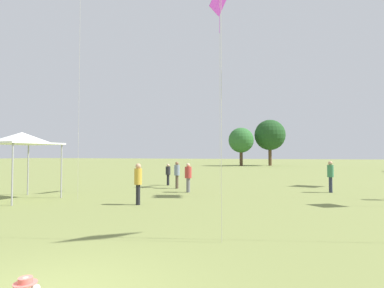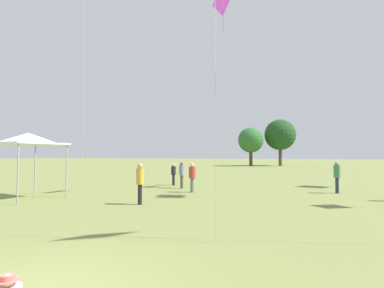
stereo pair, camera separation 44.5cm
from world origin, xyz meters
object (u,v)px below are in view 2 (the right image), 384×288
at_px(person_standing_0, 174,173).
at_px(person_standing_4, 140,180).
at_px(person_standing_2, 192,175).
at_px(kite_9, 223,2).
at_px(person_standing_1, 337,174).
at_px(person_standing_3, 182,172).
at_px(canopy_tent, 28,139).
at_px(distant_tree_1, 280,135).
at_px(distant_tree_0, 251,140).

xyz_separation_m(person_standing_0, person_standing_4, (1.85, -8.12, 0.18)).
bearing_deg(person_standing_2, kite_9, 74.53).
relative_size(person_standing_2, person_standing_4, 0.94).
xyz_separation_m(person_standing_1, kite_9, (-5.99, -2.55, 9.76)).
distance_m(person_standing_3, canopy_tent, 9.04).
relative_size(kite_9, distant_tree_1, 1.27).
height_order(distant_tree_0, distant_tree_1, distant_tree_1).
xyz_separation_m(person_standing_3, distant_tree_0, (-1.46, 40.18, 3.95)).
distance_m(distant_tree_0, distant_tree_1, 6.25).
height_order(person_standing_3, kite_9, kite_9).
distance_m(canopy_tent, kite_9, 12.86).
distance_m(person_standing_4, kite_9, 11.12).
bearing_deg(distant_tree_1, distant_tree_0, -149.69).
bearing_deg(person_standing_1, person_standing_3, -8.99).
height_order(person_standing_2, kite_9, kite_9).
bearing_deg(distant_tree_0, distant_tree_1, 30.31).
xyz_separation_m(person_standing_2, person_standing_3, (-1.31, 1.67, 0.04)).
distance_m(canopy_tent, distant_tree_0, 47.20).
relative_size(person_standing_3, kite_9, 0.15).
bearing_deg(person_standing_2, person_standing_1, 96.88).
distance_m(person_standing_1, person_standing_2, 8.27).
bearing_deg(person_standing_3, person_standing_4, -30.38).
relative_size(person_standing_1, canopy_tent, 0.55).
distance_m(person_standing_4, distant_tree_0, 46.84).
height_order(person_standing_4, distant_tree_0, distant_tree_0).
distance_m(person_standing_1, distant_tree_1, 43.23).
relative_size(person_standing_2, distant_tree_1, 0.18).
bearing_deg(kite_9, canopy_tent, -6.38).
bearing_deg(person_standing_1, person_standing_2, 3.33).
relative_size(person_standing_0, person_standing_1, 0.84).
distance_m(person_standing_2, canopy_tent, 8.86).
xyz_separation_m(person_standing_3, person_standing_4, (0.56, -6.45, 0.06)).
xyz_separation_m(person_standing_1, person_standing_4, (-8.68, -7.14, -0.00)).
distance_m(person_standing_0, person_standing_2, 4.23).
height_order(person_standing_0, canopy_tent, canopy_tent).
distance_m(person_standing_0, kite_9, 11.49).
bearing_deg(person_standing_3, distant_tree_1, 139.59).
bearing_deg(person_standing_2, distant_tree_1, 167.09).
distance_m(person_standing_1, kite_9, 11.73).
height_order(person_standing_2, distant_tree_1, distant_tree_1).
bearing_deg(person_standing_4, person_standing_3, -15.27).
distance_m(person_standing_3, kite_9, 10.51).
relative_size(canopy_tent, distant_tree_0, 0.44).
xyz_separation_m(person_standing_1, distant_tree_1, (-5.39, 42.60, 5.00)).
distance_m(canopy_tent, distant_tree_1, 51.06).
xyz_separation_m(person_standing_4, kite_9, (2.69, 4.59, 9.77)).
bearing_deg(distant_tree_0, kite_9, -83.60).
height_order(person_standing_1, distant_tree_1, distant_tree_1).
bearing_deg(person_standing_3, person_standing_2, 2.80).
xyz_separation_m(person_standing_3, distant_tree_1, (3.85, 43.29, 5.06)).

